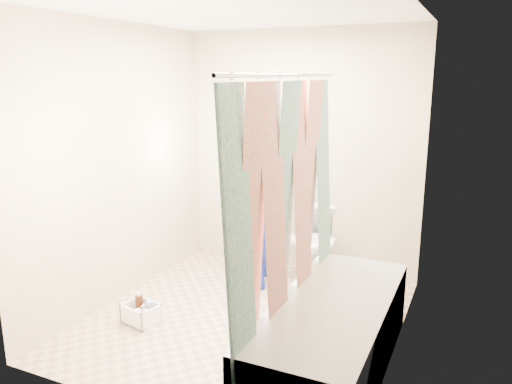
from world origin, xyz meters
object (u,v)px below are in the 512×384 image
at_px(toilet, 313,243).
at_px(cleaning_caddy, 142,315).
at_px(plumber, 259,197).
at_px(bathtub, 331,334).

distance_m(toilet, cleaning_caddy, 1.80).
relative_size(toilet, cleaning_caddy, 2.21).
relative_size(plumber, cleaning_caddy, 5.38).
xyz_separation_m(toilet, cleaning_caddy, (-0.94, -1.51, -0.27)).
bearing_deg(toilet, cleaning_caddy, -130.47).
bearing_deg(toilet, plumber, -147.32).
relative_size(bathtub, cleaning_caddy, 5.56).
bearing_deg(cleaning_caddy, bathtub, 13.14).
xyz_separation_m(plumber, cleaning_caddy, (-0.52, -1.14, -0.77)).
xyz_separation_m(bathtub, cleaning_caddy, (-1.56, -0.00, -0.19)).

